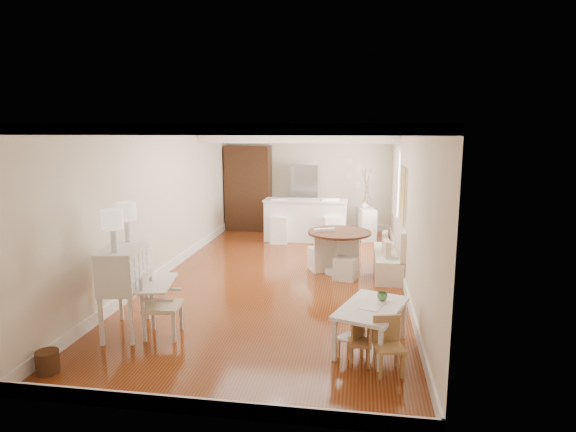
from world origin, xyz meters
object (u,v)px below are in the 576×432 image
(slip_chair_near, at_px, (346,258))
(sideboard, at_px, (366,224))
(gustavian_armchair, at_px, (163,305))
(kids_chair_b, at_px, (350,337))
(bar_stool_left, at_px, (279,221))
(secretary_bureau, at_px, (124,290))
(wicker_basket, at_px, (47,362))
(kids_chair_c, at_px, (389,346))
(fridge, at_px, (318,199))
(breakfast_counter, at_px, (305,220))
(bar_stool_right, at_px, (332,221))
(dining_table, at_px, (339,252))
(slip_chair_far, at_px, (321,248))
(kids_table, at_px, (371,328))
(kids_chair_a, at_px, (359,342))
(pantry_cabinet, at_px, (249,188))

(slip_chair_near, bearing_deg, sideboard, 99.76)
(gustavian_armchair, bearing_deg, kids_chair_b, -103.07)
(bar_stool_left, bearing_deg, sideboard, 14.88)
(secretary_bureau, relative_size, wicker_basket, 4.66)
(kids_chair_c, distance_m, fridge, 7.70)
(slip_chair_near, xyz_separation_m, breakfast_counter, (-1.11, 3.01, 0.11))
(gustavian_armchair, xyz_separation_m, bar_stool_left, (0.63, 5.55, 0.10))
(bar_stool_right, relative_size, fridge, 0.60)
(wicker_basket, height_order, kids_chair_c, kids_chair_c)
(fridge, bearing_deg, gustavian_armchair, -101.72)
(wicker_basket, xyz_separation_m, fridge, (2.35, 8.10, 0.77))
(bar_stool_right, bearing_deg, wicker_basket, -128.74)
(kids_chair_b, height_order, sideboard, sideboard)
(fridge, bearing_deg, kids_chair_c, -78.66)
(dining_table, xyz_separation_m, fridge, (-0.76, 3.70, 0.49))
(slip_chair_near, distance_m, bar_stool_left, 3.18)
(gustavian_armchair, xyz_separation_m, fridge, (1.44, 6.94, 0.47))
(kids_chair_b, height_order, slip_chair_far, slip_chair_far)
(kids_table, bearing_deg, sideboard, 90.21)
(bar_stool_left, distance_m, sideboard, 2.24)
(secretary_bureau, distance_m, wicker_basket, 1.34)
(dining_table, height_order, slip_chair_near, dining_table)
(kids_chair_c, xyz_separation_m, bar_stool_right, (-1.04, 6.27, 0.21))
(secretary_bureau, bearing_deg, breakfast_counter, 61.56)
(secretary_bureau, xyz_separation_m, bar_stool_right, (2.47, 5.63, -0.06))
(bar_stool_left, bearing_deg, bar_stool_right, 1.02)
(kids_chair_a, distance_m, sideboard, 6.71)
(kids_chair_c, height_order, dining_table, dining_table)
(kids_table, bearing_deg, kids_chair_b, -131.01)
(gustavian_armchair, relative_size, slip_chair_far, 0.99)
(kids_table, height_order, sideboard, sideboard)
(kids_table, distance_m, kids_chair_b, 0.38)
(kids_chair_b, bearing_deg, wicker_basket, -40.87)
(kids_chair_a, xyz_separation_m, bar_stool_right, (-0.71, 6.09, 0.26))
(dining_table, xyz_separation_m, sideboard, (0.54, 3.06, -0.02))
(breakfast_counter, bearing_deg, pantry_cabinet, 147.57)
(bar_stool_left, bearing_deg, dining_table, -60.40)
(kids_chair_c, bearing_deg, secretary_bureau, 156.17)
(kids_table, bearing_deg, slip_chair_far, 105.28)
(kids_chair_b, relative_size, bar_stool_left, 0.50)
(kids_chair_a, distance_m, dining_table, 3.67)
(breakfast_counter, bearing_deg, kids_chair_a, -77.68)
(dining_table, bearing_deg, slip_chair_near, -67.26)
(dining_table, relative_size, fridge, 0.67)
(wicker_basket, distance_m, bar_stool_right, 7.41)
(kids_table, bearing_deg, bar_stool_right, 98.52)
(kids_chair_a, xyz_separation_m, bar_stool_left, (-1.99, 5.96, 0.25))
(kids_table, xyz_separation_m, sideboard, (-0.02, 6.28, 0.11))
(kids_chair_c, bearing_deg, sideboard, 78.20)
(slip_chair_near, relative_size, breakfast_counter, 0.40)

